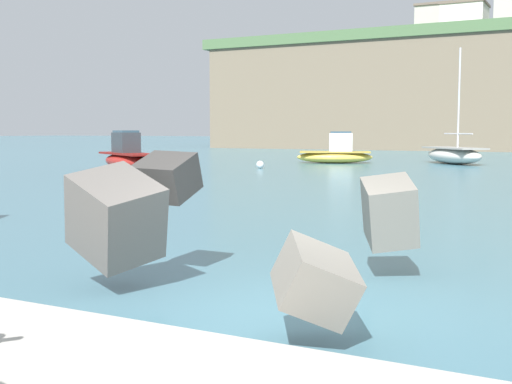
{
  "coord_description": "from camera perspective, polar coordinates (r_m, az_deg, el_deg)",
  "views": [
    {
      "loc": [
        3.28,
        -7.17,
        2.22
      ],
      "look_at": [
        -0.7,
        0.5,
        1.4
      ],
      "focal_mm": 46.05,
      "sensor_mm": 36.0,
      "label": 1
    }
  ],
  "objects": [
    {
      "name": "boat_mid_left",
      "position": [
        37.29,
        -11.01,
        2.96
      ],
      "size": [
        6.0,
        4.58,
        2.2
      ],
      "color": "maroon",
      "rests_on": "ground"
    },
    {
      "name": "breakwater_jetty",
      "position": [
        10.85,
        -20.03,
        -1.14
      ],
      "size": [
        32.9,
        6.51,
        2.77
      ],
      "color": "#4C4944",
      "rests_on": "ground"
    },
    {
      "name": "ground_plane",
      "position": [
        8.19,
        2.81,
        -10.31
      ],
      "size": [
        400.0,
        400.0,
        0.0
      ],
      "primitive_type": "plane",
      "color": "#42707F"
    },
    {
      "name": "station_building_central",
      "position": [
        90.8,
        17.65,
        13.78
      ],
      "size": [
        5.52,
        5.76,
        4.93
      ],
      "color": "silver",
      "rests_on": "headland_bluff"
    },
    {
      "name": "boat_near_right",
      "position": [
        44.56,
        6.95,
        3.34
      ],
      "size": [
        5.46,
        3.83,
        2.14
      ],
      "color": "#EAC64C",
      "rests_on": "ground"
    },
    {
      "name": "mooring_buoy_inner",
      "position": [
        38.17,
        0.37,
        2.39
      ],
      "size": [
        0.44,
        0.44,
        0.44
      ],
      "color": "silver",
      "rests_on": "ground"
    },
    {
      "name": "boat_far_centre",
      "position": [
        45.1,
        16.81,
        3.12
      ],
      "size": [
        5.32,
        5.67,
        7.49
      ],
      "color": "beige",
      "rests_on": "ground"
    },
    {
      "name": "station_building_east",
      "position": [
        96.94,
        15.59,
        13.55
      ],
      "size": [
        5.21,
        8.0,
        5.81
      ],
      "color": "#B2ADA3",
      "rests_on": "headland_bluff"
    }
  ]
}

